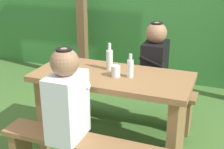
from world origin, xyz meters
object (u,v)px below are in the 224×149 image
at_px(bench_far, 130,97).
at_px(cell_phone, 78,72).
at_px(bottle_left, 110,59).
at_px(bottle_right, 130,68).
at_px(person_white_shirt, 67,98).
at_px(person_black_coat, 155,60).
at_px(picnic_table, 112,100).
at_px(drinking_glass, 116,71).

xyz_separation_m(bench_far, cell_phone, (-0.30, -0.62, 0.47)).
bearing_deg(bench_far, bottle_left, -98.38).
xyz_separation_m(bottle_right, cell_phone, (-0.47, -0.06, -0.08)).
height_order(person_white_shirt, cell_phone, person_white_shirt).
height_order(person_black_coat, cell_phone, person_black_coat).
xyz_separation_m(picnic_table, cell_phone, (-0.30, -0.06, 0.25)).
bearing_deg(bottle_left, bench_far, 81.62).
bearing_deg(drinking_glass, bottle_right, 15.15).
relative_size(person_black_coat, drinking_glass, 7.24).
height_order(bench_far, drinking_glass, drinking_glass).
bearing_deg(bench_far, person_black_coat, -0.76).
relative_size(person_white_shirt, cell_phone, 5.14).
distance_m(picnic_table, bottle_left, 0.37).
distance_m(bench_far, bottle_left, 0.72).
xyz_separation_m(bench_far, bottle_left, (-0.07, -0.45, 0.56)).
xyz_separation_m(picnic_table, bottle_left, (-0.07, 0.11, 0.35)).
bearing_deg(drinking_glass, person_black_coat, 71.36).
distance_m(drinking_glass, cell_phone, 0.35).
relative_size(bench_far, bottle_left, 5.62).
bearing_deg(person_white_shirt, bench_far, 82.51).
relative_size(picnic_table, person_black_coat, 1.95).
xyz_separation_m(person_black_coat, bottle_right, (-0.08, -0.56, 0.10)).
height_order(picnic_table, drinking_glass, drinking_glass).
bearing_deg(person_white_shirt, person_black_coat, 70.36).
relative_size(drinking_glass, cell_phone, 0.71).
distance_m(person_white_shirt, bottle_left, 0.68).
relative_size(picnic_table, person_white_shirt, 1.95).
height_order(bottle_left, bottle_right, bottle_left).
height_order(bench_far, cell_phone, cell_phone).
distance_m(bench_far, cell_phone, 0.83).
xyz_separation_m(person_black_coat, bottle_left, (-0.32, -0.45, 0.11)).
bearing_deg(cell_phone, person_black_coat, 37.09).
bearing_deg(person_black_coat, picnic_table, -114.24).
height_order(bench_far, person_black_coat, person_black_coat).
relative_size(person_black_coat, bottle_right, 3.45).
bearing_deg(bench_far, bottle_right, -73.34).
relative_size(bench_far, cell_phone, 10.00).
bearing_deg(picnic_table, bench_far, 90.00).
xyz_separation_m(bottle_left, cell_phone, (-0.24, -0.17, -0.10)).
distance_m(person_white_shirt, person_black_coat, 1.18).
height_order(bench_far, bottle_left, bottle_left).
xyz_separation_m(drinking_glass, cell_phone, (-0.35, -0.02, -0.04)).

